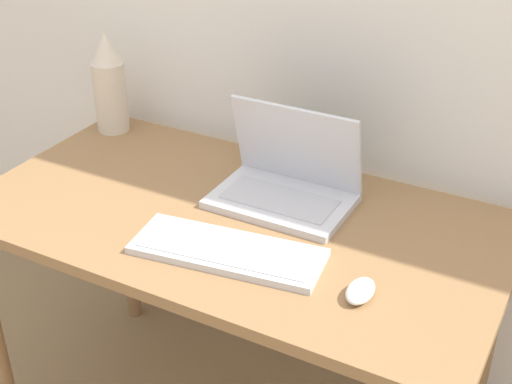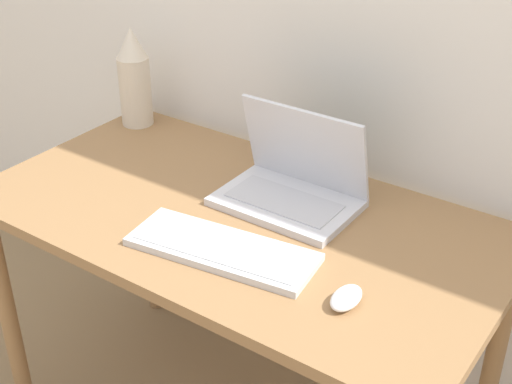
{
  "view_description": "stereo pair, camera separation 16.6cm",
  "coord_description": "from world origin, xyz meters",
  "px_view_note": "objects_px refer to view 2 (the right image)",
  "views": [
    {
      "loc": [
        0.76,
        -0.94,
        1.69
      ],
      "look_at": [
        0.07,
        0.33,
        0.86
      ],
      "focal_mm": 50.0,
      "sensor_mm": 36.0,
      "label": 1
    },
    {
      "loc": [
        0.9,
        -0.85,
        1.69
      ],
      "look_at": [
        0.07,
        0.33,
        0.86
      ],
      "focal_mm": 50.0,
      "sensor_mm": 36.0,
      "label": 2
    }
  ],
  "objects_px": {
    "keyboard": "(222,249)",
    "vase": "(134,78)",
    "laptop": "(293,183)",
    "mouse": "(346,298)"
  },
  "relations": [
    {
      "from": "keyboard",
      "to": "vase",
      "type": "distance_m",
      "value": 0.79
    },
    {
      "from": "laptop",
      "to": "mouse",
      "type": "xyz_separation_m",
      "value": [
        0.31,
        -0.29,
        -0.04
      ]
    },
    {
      "from": "keyboard",
      "to": "vase",
      "type": "xyz_separation_m",
      "value": [
        -0.65,
        0.42,
        0.14
      ]
    },
    {
      "from": "laptop",
      "to": "keyboard",
      "type": "relative_size",
      "value": 0.76
    },
    {
      "from": "mouse",
      "to": "vase",
      "type": "height_order",
      "value": "vase"
    },
    {
      "from": "keyboard",
      "to": "mouse",
      "type": "xyz_separation_m",
      "value": [
        0.32,
        -0.0,
        0.01
      ]
    },
    {
      "from": "keyboard",
      "to": "laptop",
      "type": "bearing_deg",
      "value": 88.63
    },
    {
      "from": "mouse",
      "to": "laptop",
      "type": "bearing_deg",
      "value": 137.27
    },
    {
      "from": "laptop",
      "to": "mouse",
      "type": "bearing_deg",
      "value": -42.73
    },
    {
      "from": "mouse",
      "to": "vase",
      "type": "bearing_deg",
      "value": 156.56
    }
  ]
}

